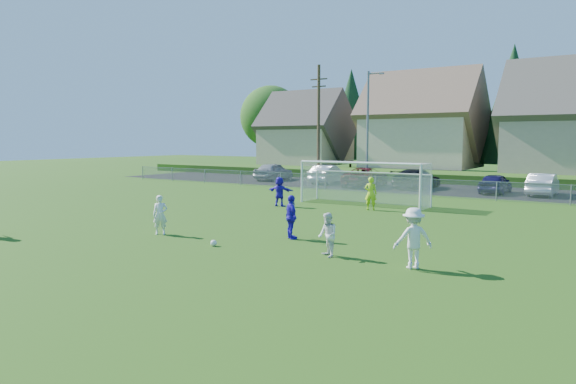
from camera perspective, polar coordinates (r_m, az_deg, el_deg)
name	(u,v)px	position (r m, az deg, el deg)	size (l,w,h in m)	color
ground	(150,256)	(17.15, -15.07, -6.93)	(160.00, 160.00, 0.00)	#193D0C
asphalt_lot	(429,189)	(40.69, 15.38, 0.37)	(60.00, 60.00, 0.00)	black
grass_embankment	(456,177)	(47.81, 18.21, 1.55)	(70.00, 6.00, 0.80)	#1E420F
soccer_ball	(214,243)	(18.30, -8.27, -5.64)	(0.22, 0.22, 0.22)	white
player_white_a	(160,215)	(20.86, -14.01, -2.48)	(0.57, 0.37, 1.56)	white
player_white_b	(328,235)	(16.43, 4.42, -4.78)	(0.69, 0.54, 1.42)	white
player_white_c	(413,238)	(15.34, 13.74, -5.00)	(1.15, 0.66, 1.78)	white
player_blue_a	(291,217)	(19.29, 0.37, -2.80)	(0.98, 0.41, 1.67)	#2914BF
player_blue_b	(280,192)	(28.78, -0.93, 0.05)	(1.54, 0.49, 1.66)	#2914BF
goalkeeper	(371,193)	(27.56, 9.18, -0.16)	(0.65, 0.43, 1.78)	#B1E21A
car_a	(273,171)	(47.54, -1.63, 2.30)	(1.90, 4.73, 1.61)	#9DA0A5
car_b	(328,174)	(44.06, 4.42, 1.97)	(1.65, 4.72, 1.55)	silver
car_c	(365,177)	(41.27, 8.61, 1.64)	(2.52, 5.47, 1.52)	#520911
car_d	(417,179)	(40.55, 14.10, 1.44)	(2.09, 5.14, 1.49)	black
car_e	(495,183)	(38.51, 22.04, 0.89)	(1.64, 4.08, 1.39)	#15113D
car_f	(543,184)	(38.43, 26.46, 0.76)	(1.57, 4.49, 1.48)	silver
soccer_goal	(365,176)	(29.92, 8.56, 1.74)	(7.42, 1.90, 2.50)	white
chainlink_fence	(403,186)	(35.47, 12.62, 0.67)	(52.06, 0.06, 1.20)	gray
streetlight	(368,125)	(40.76, 8.90, 7.32)	(1.38, 0.18, 9.00)	slate
utility_pole	(319,123)	(43.99, 3.42, 7.67)	(1.60, 0.26, 10.00)	#473321
houses_row	(501,102)	(54.63, 22.58, 9.17)	(53.90, 11.45, 13.27)	tan
tree_row	(504,110)	(60.93, 22.85, 8.37)	(65.98, 12.36, 13.80)	#382616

